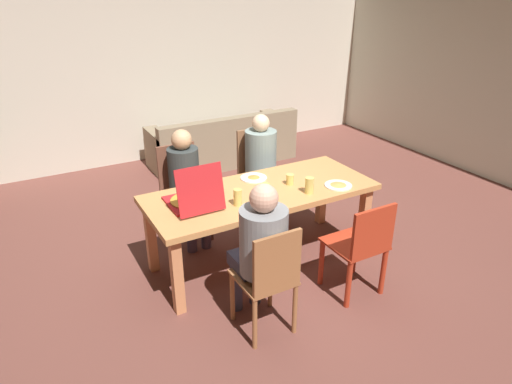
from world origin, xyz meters
name	(u,v)px	position (x,y,z in m)	size (l,w,h in m)	color
ground_plane	(261,259)	(0.00, 0.00, 0.00)	(20.00, 20.00, 0.00)	brown
back_wall	(147,70)	(0.00, 3.35, 1.32)	(7.60, 0.12, 2.63)	beige
side_wall_right	(460,73)	(3.80, 1.00, 1.32)	(0.12, 5.69, 2.63)	beige
dining_table	(261,199)	(0.00, 0.00, 0.66)	(2.12, 0.87, 0.75)	tan
chair_0	(257,171)	(0.47, 0.92, 0.52)	(0.39, 0.44, 0.99)	brown
person_0	(263,160)	(0.47, 0.77, 0.71)	(0.35, 0.55, 1.20)	#2D303E
chair_1	(269,277)	(-0.45, -0.92, 0.52)	(0.40, 0.42, 0.93)	#9C6239
person_1	(260,244)	(-0.45, -0.78, 0.72)	(0.35, 0.51, 1.22)	#363548
chair_2	(182,186)	(-0.45, 0.89, 0.54)	(0.43, 0.45, 0.97)	brown
person_2	(186,178)	(-0.45, 0.72, 0.69)	(0.31, 0.52, 1.18)	#43384E
chair_3	(361,246)	(0.47, -0.86, 0.48)	(0.44, 0.44, 0.88)	#B0321B
pizza_box_0	(193,199)	(-0.66, 0.02, 0.81)	(0.40, 0.48, 0.41)	red
plate_0	(338,185)	(0.67, -0.27, 0.76)	(0.25, 0.25, 0.03)	white
plate_1	(254,178)	(0.07, 0.27, 0.76)	(0.26, 0.26, 0.03)	white
drinking_glass_0	(238,197)	(-0.33, -0.17, 0.82)	(0.07, 0.07, 0.15)	#DCC35F
drinking_glass_1	(309,185)	(0.34, -0.27, 0.83)	(0.08, 0.08, 0.15)	#E1CA66
drinking_glass_2	(290,179)	(0.30, -0.02, 0.80)	(0.07, 0.07, 0.10)	#E4C962
drinking_glass_3	(265,189)	(-0.02, -0.10, 0.80)	(0.07, 0.07, 0.11)	#E2CA5A
couch	(223,145)	(0.82, 2.58, 0.28)	(2.13, 0.81, 0.76)	#87765B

